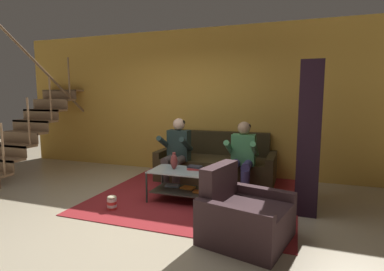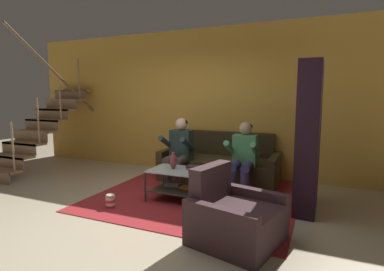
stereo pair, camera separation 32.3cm
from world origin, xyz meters
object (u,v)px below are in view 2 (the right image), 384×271
Objects in this scene: armchair at (234,218)px; book_stack at (194,168)px; person_seated_right at (243,155)px; coffee_table at (187,181)px; vase at (173,161)px; person_seated_left at (179,149)px; popcorn_tub at (110,201)px; bookshelf at (312,147)px; couch at (220,165)px.

book_stack is at bearing 131.56° from armchair.
armchair is (0.30, -1.63, -0.37)m from person_seated_right.
coffee_table is 4.42× the size of vase.
coffee_table is at bearing -56.02° from person_seated_left.
book_stack reaches higher than coffee_table.
armchair is at bearing -79.44° from person_seated_right.
popcorn_tub is (-0.95, -0.77, -0.39)m from book_stack.
person_seated_right is 0.86m from book_stack.
book_stack is at bearing 55.64° from coffee_table.
person_seated_left reaches higher than person_seated_right.
coffee_table is (-0.68, -0.70, -0.33)m from person_seated_right.
armchair is (0.91, -1.03, -0.24)m from book_stack.
coffee_table is 1.09× the size of armchair.
bookshelf reaches higher than coffee_table.
bookshelf is 2.91m from popcorn_tub.
coffee_table is 0.37m from vase.
bookshelf reaches higher than armchair.
person_seated_right is (1.15, -0.00, -0.01)m from person_seated_left.
person_seated_left is 0.72m from vase.
person_seated_right is at bearing 100.56° from armchair.
person_seated_right is at bearing -44.39° from couch.
coffee_table is (0.47, -0.70, -0.34)m from person_seated_left.
person_seated_right reaches higher than couch.
bookshelf is at bearing 11.71° from book_stack.
popcorn_tub is at bearing 172.22° from armchair.
person_seated_left is at bearing 131.74° from armchair.
popcorn_tub is (-0.41, -1.38, -0.54)m from person_seated_left.
coffee_table is 5.45× the size of popcorn_tub.
book_stack is at bearing -135.40° from person_seated_right.
couch is at bearing 63.11° from popcorn_tub.
person_seated_left is at bearing 73.53° from popcorn_tub.
coffee_table is 1.35m from armchair.
coffee_table is (-0.10, -1.26, 0.02)m from couch.
popcorn_tub is at bearing -140.83° from book_stack.
bookshelf is at bearing -6.99° from person_seated_left.
vase reaches higher than book_stack.
couch reaches higher than book_stack.
book_stack is 1.09× the size of popcorn_tub.
bookshelf is at bearing 23.34° from popcorn_tub.
person_seated_right is at bearing -0.13° from person_seated_left.
popcorn_tub is at bearing -106.47° from person_seated_left.
popcorn_tub is (-0.64, -0.70, -0.49)m from vase.
book_stack is at bearing 13.29° from vase.
book_stack is at bearing -91.60° from couch.
couch is at bearing 44.25° from person_seated_left.
couch is at bearing 152.55° from bookshelf.
person_seated_right is at bearing 45.98° from coffee_table.
person_seated_left is 1.53m from popcorn_tub.
person_seated_right is 1.13× the size of armchair.
couch is at bearing 88.40° from book_stack.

